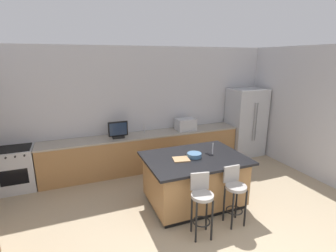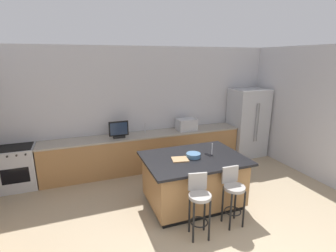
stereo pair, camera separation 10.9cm
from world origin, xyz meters
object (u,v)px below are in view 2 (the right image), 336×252
Objects in this scene: tv_monitor at (119,130)px; bar_stool_left at (199,200)px; tv_remote at (187,156)px; fruit_bowl at (193,155)px; cell_phone at (209,155)px; kitchen_island at (193,180)px; range_oven at (18,168)px; cutting_board at (180,159)px; bar_stool_right at (233,191)px; microwave at (186,124)px; refrigerator at (247,123)px.

tv_monitor is 2.76m from bar_stool_left.
tv_monitor reaches higher than tv_remote.
cell_phone is (0.32, 0.01, -0.03)m from fruit_bowl.
bar_stool_left is at bearing -74.20° from tv_monitor.
kitchen_island is at bearing 80.37° from bar_stool_left.
tv_remote reaches higher than range_oven.
fruit_bowl is at bearing 4.95° from cutting_board.
tv_monitor is 1.57× the size of cutting_board.
bar_stool_right is at bearing 16.97° from bar_stool_left.
cutting_board is at bearing -117.46° from microwave.
tv_monitor is 1.71× the size of fruit_bowl.
kitchen_island is 6.97× the size of fruit_bowl.
cell_phone is at bearing 0.85° from kitchen_island.
refrigerator reaches higher than fruit_bowl.
kitchen_island is at bearing -29.61° from range_oven.
kitchen_island is 12.09× the size of cell_phone.
bar_stool_left is at bearing -110.40° from microwave.
bar_stool_left is (-0.32, -0.85, 0.13)m from kitchen_island.
tv_monitor is 0.45× the size of bar_stool_left.
range_oven is 3.58m from tv_remote.
kitchen_island is at bearing 169.12° from cell_phone.
tv_remote is (0.96, -1.68, -0.13)m from tv_monitor.
microwave is 1.73m from tv_monitor.
microwave is 1.08× the size of tv_monitor.
kitchen_island is 3.09m from refrigerator.
tv_monitor is 2.23m from cell_phone.
tv_remote reaches higher than kitchen_island.
kitchen_island is 0.49m from fruit_bowl.
refrigerator is 1.83m from microwave.
fruit_bowl is at bearing 114.91° from bar_stool_right.
kitchen_island is at bearing 114.21° from bar_stool_right.
tv_monitor is 1.95m from cutting_board.
fruit_bowl is at bearing -110.66° from microwave.
bar_stool_left is at bearing -96.93° from tv_remote.
fruit_bowl is at bearing -59.31° from tv_monitor.
range_oven is at bearing 156.97° from tv_remote.
range_oven is 0.93× the size of bar_stool_right.
refrigerator is 3.57m from tv_monitor.
bar_stool_right is (-0.34, -2.60, -0.45)m from microwave.
tv_remote is at bearing 157.80° from cell_phone.
cell_phone is at bearing 2.88° from cutting_board.
bar_stool_left reaches higher than cutting_board.
bar_stool_left is 0.65m from bar_stool_right.
fruit_bowl is at bearing -36.03° from tv_remote.
microwave reaches higher than bar_stool_right.
refrigerator reaches higher than bar_stool_left.
cutting_board reaches higher than range_oven.
microwave reaches higher than range_oven.
refrigerator is 1.91× the size of bar_stool_right.
range_oven is (-3.19, 1.81, -0.02)m from kitchen_island.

